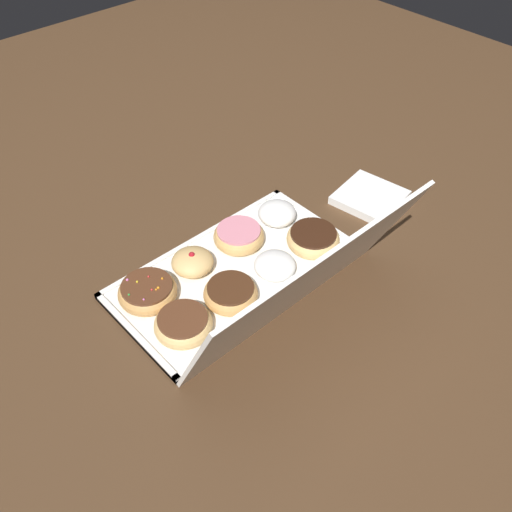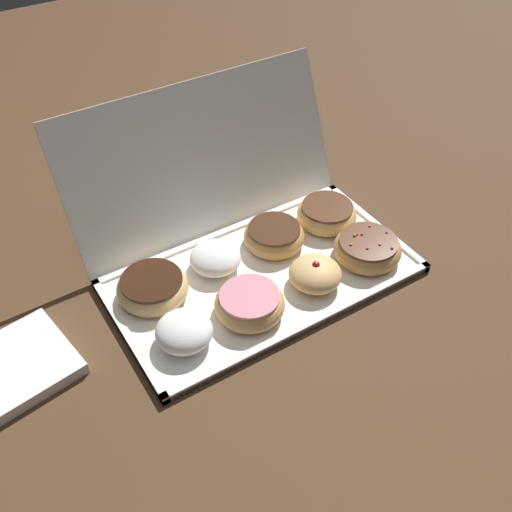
{
  "view_description": "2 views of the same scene",
  "coord_description": "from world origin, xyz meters",
  "px_view_note": "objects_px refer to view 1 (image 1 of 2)",
  "views": [
    {
      "loc": [
        0.53,
        0.65,
        0.87
      ],
      "look_at": [
        -0.05,
        0.02,
        0.04
      ],
      "focal_mm": 39.39,
      "sensor_mm": 36.0,
      "label": 1
    },
    {
      "loc": [
        -0.4,
        -0.61,
        0.73
      ],
      "look_at": [
        -0.02,
        -0.0,
        0.06
      ],
      "focal_mm": 41.57,
      "sensor_mm": 36.0,
      "label": 2
    }
  ],
  "objects_px": {
    "pink_frosted_donut_1": "(239,236)",
    "chocolate_frosted_donut_7": "(183,324)",
    "powdered_filled_donut_0": "(277,213)",
    "sprinkle_donut_3": "(148,292)",
    "chocolate_frosted_donut_6": "(231,293)",
    "chocolate_frosted_donut_4": "(313,238)",
    "powdered_filled_donut_5": "(275,265)",
    "donut_box": "(235,272)",
    "jelly_filled_donut_2": "(193,262)",
    "napkin_stack": "(370,197)"
  },
  "relations": [
    {
      "from": "pink_frosted_donut_1",
      "to": "chocolate_frosted_donut_6",
      "type": "xyz_separation_m",
      "value": [
        0.13,
        0.12,
        -0.0
      ]
    },
    {
      "from": "napkin_stack",
      "to": "chocolate_frosted_donut_6",
      "type": "bearing_deg",
      "value": 2.97
    },
    {
      "from": "chocolate_frosted_donut_6",
      "to": "powdered_filled_donut_0",
      "type": "bearing_deg",
      "value": -154.36
    },
    {
      "from": "sprinkle_donut_3",
      "to": "jelly_filled_donut_2",
      "type": "bearing_deg",
      "value": -177.8
    },
    {
      "from": "chocolate_frosted_donut_7",
      "to": "powdered_filled_donut_5",
      "type": "bearing_deg",
      "value": 179.02
    },
    {
      "from": "donut_box",
      "to": "chocolate_frosted_donut_4",
      "type": "height_order",
      "value": "chocolate_frosted_donut_4"
    },
    {
      "from": "powdered_filled_donut_0",
      "to": "napkin_stack",
      "type": "bearing_deg",
      "value": 158.4
    },
    {
      "from": "donut_box",
      "to": "chocolate_frosted_donut_6",
      "type": "height_order",
      "value": "chocolate_frosted_donut_6"
    },
    {
      "from": "chocolate_frosted_donut_4",
      "to": "chocolate_frosted_donut_6",
      "type": "relative_size",
      "value": 1.07
    },
    {
      "from": "pink_frosted_donut_1",
      "to": "jelly_filled_donut_2",
      "type": "xyz_separation_m",
      "value": [
        0.13,
        -0.0,
        0.0
      ]
    },
    {
      "from": "chocolate_frosted_donut_6",
      "to": "napkin_stack",
      "type": "distance_m",
      "value": 0.47
    },
    {
      "from": "powdered_filled_donut_5",
      "to": "napkin_stack",
      "type": "height_order",
      "value": "powdered_filled_donut_5"
    },
    {
      "from": "donut_box",
      "to": "jelly_filled_donut_2",
      "type": "xyz_separation_m",
      "value": [
        0.06,
        -0.06,
        0.03
      ]
    },
    {
      "from": "chocolate_frosted_donut_4",
      "to": "chocolate_frosted_donut_6",
      "type": "xyz_separation_m",
      "value": [
        0.24,
        0.0,
        0.0
      ]
    },
    {
      "from": "powdered_filled_donut_0",
      "to": "napkin_stack",
      "type": "height_order",
      "value": "powdered_filled_donut_0"
    },
    {
      "from": "powdered_filled_donut_0",
      "to": "chocolate_frosted_donut_6",
      "type": "distance_m",
      "value": 0.27
    },
    {
      "from": "powdered_filled_donut_0",
      "to": "napkin_stack",
      "type": "relative_size",
      "value": 0.6
    },
    {
      "from": "donut_box",
      "to": "chocolate_frosted_donut_7",
      "type": "bearing_deg",
      "value": 17.74
    },
    {
      "from": "napkin_stack",
      "to": "jelly_filled_donut_2",
      "type": "bearing_deg",
      "value": -11.48
    },
    {
      "from": "jelly_filled_donut_2",
      "to": "powdered_filled_donut_5",
      "type": "distance_m",
      "value": 0.18
    },
    {
      "from": "donut_box",
      "to": "powdered_filled_donut_0",
      "type": "distance_m",
      "value": 0.19
    },
    {
      "from": "chocolate_frosted_donut_6",
      "to": "chocolate_frosted_donut_7",
      "type": "bearing_deg",
      "value": -0.2
    },
    {
      "from": "pink_frosted_donut_1",
      "to": "sprinkle_donut_3",
      "type": "relative_size",
      "value": 0.95
    },
    {
      "from": "donut_box",
      "to": "pink_frosted_donut_1",
      "type": "distance_m",
      "value": 0.09
    },
    {
      "from": "chocolate_frosted_donut_6",
      "to": "chocolate_frosted_donut_7",
      "type": "distance_m",
      "value": 0.12
    },
    {
      "from": "donut_box",
      "to": "chocolate_frosted_donut_6",
      "type": "distance_m",
      "value": 0.09
    },
    {
      "from": "sprinkle_donut_3",
      "to": "chocolate_frosted_donut_6",
      "type": "bearing_deg",
      "value": 136.14
    },
    {
      "from": "powdered_filled_donut_0",
      "to": "powdered_filled_donut_5",
      "type": "height_order",
      "value": "powdered_filled_donut_0"
    },
    {
      "from": "pink_frosted_donut_1",
      "to": "chocolate_frosted_donut_4",
      "type": "relative_size",
      "value": 0.96
    },
    {
      "from": "powdered_filled_donut_0",
      "to": "pink_frosted_donut_1",
      "type": "bearing_deg",
      "value": -1.26
    },
    {
      "from": "chocolate_frosted_donut_7",
      "to": "pink_frosted_donut_1",
      "type": "bearing_deg",
      "value": -154.21
    },
    {
      "from": "powdered_filled_donut_0",
      "to": "donut_box",
      "type": "bearing_deg",
      "value": 17.78
    },
    {
      "from": "sprinkle_donut_3",
      "to": "chocolate_frosted_donut_6",
      "type": "xyz_separation_m",
      "value": [
        -0.12,
        0.12,
        -0.0
      ]
    },
    {
      "from": "powdered_filled_donut_0",
      "to": "sprinkle_donut_3",
      "type": "relative_size",
      "value": 0.74
    },
    {
      "from": "donut_box",
      "to": "powdered_filled_donut_0",
      "type": "height_order",
      "value": "powdered_filled_donut_0"
    },
    {
      "from": "pink_frosted_donut_1",
      "to": "chocolate_frosted_donut_7",
      "type": "bearing_deg",
      "value": 25.79
    },
    {
      "from": "powdered_filled_donut_5",
      "to": "chocolate_frosted_donut_6",
      "type": "height_order",
      "value": "powdered_filled_donut_5"
    },
    {
      "from": "powdered_filled_donut_5",
      "to": "donut_box",
      "type": "bearing_deg",
      "value": -45.71
    },
    {
      "from": "jelly_filled_donut_2",
      "to": "powdered_filled_donut_5",
      "type": "height_order",
      "value": "jelly_filled_donut_2"
    },
    {
      "from": "jelly_filled_donut_2",
      "to": "napkin_stack",
      "type": "distance_m",
      "value": 0.49
    },
    {
      "from": "chocolate_frosted_donut_4",
      "to": "donut_box",
      "type": "bearing_deg",
      "value": -17.25
    },
    {
      "from": "pink_frosted_donut_1",
      "to": "sprinkle_donut_3",
      "type": "xyz_separation_m",
      "value": [
        0.25,
        0.0,
        -0.0
      ]
    },
    {
      "from": "powdered_filled_donut_0",
      "to": "sprinkle_donut_3",
      "type": "distance_m",
      "value": 0.36
    },
    {
      "from": "pink_frosted_donut_1",
      "to": "napkin_stack",
      "type": "height_order",
      "value": "pink_frosted_donut_1"
    },
    {
      "from": "donut_box",
      "to": "powdered_filled_donut_0",
      "type": "xyz_separation_m",
      "value": [
        -0.18,
        -0.06,
        0.03
      ]
    },
    {
      "from": "powdered_filled_donut_0",
      "to": "chocolate_frosted_donut_6",
      "type": "relative_size",
      "value": 0.8
    },
    {
      "from": "napkin_stack",
      "to": "powdered_filled_donut_0",
      "type": "bearing_deg",
      "value": -21.6
    },
    {
      "from": "donut_box",
      "to": "napkin_stack",
      "type": "distance_m",
      "value": 0.41
    },
    {
      "from": "donut_box",
      "to": "pink_frosted_donut_1",
      "type": "bearing_deg",
      "value": -137.08
    },
    {
      "from": "powdered_filled_donut_0",
      "to": "chocolate_frosted_donut_6",
      "type": "xyz_separation_m",
      "value": [
        0.24,
        0.12,
        -0.0
      ]
    }
  ]
}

